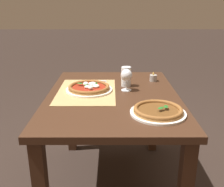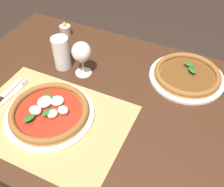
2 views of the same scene
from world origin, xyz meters
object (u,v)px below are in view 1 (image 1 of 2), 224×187
wine_glass (126,76)px  fork (94,82)px  votive_candle (153,78)px  pint_glass (126,77)px  pizza_near (89,88)px  knife (93,81)px  pizza_far (158,111)px

wine_glass → fork: size_ratio=0.77×
votive_candle → pint_glass: bearing=-60.1°
pizza_near → knife: bearing=177.8°
pizza_near → pint_glass: 0.29m
pizza_near → pint_glass: bearing=112.8°
pizza_near → knife: 0.22m
pizza_near → wine_glass: 0.27m
wine_glass → pint_glass: wine_glass is taller
pint_glass → votive_candle: bearing=119.9°
wine_glass → knife: wine_glass is taller
wine_glass → votive_candle: bearing=135.7°
knife → pizza_far: bearing=33.2°
pizza_far → votive_candle: size_ratio=4.33×
pizza_far → wine_glass: 0.45m
pizza_near → votive_candle: (-0.24, 0.48, 0.00)m
pizza_near → fork: size_ratio=1.61×
pizza_far → knife: 0.74m
pizza_far → votive_candle: bearing=173.8°
pint_glass → fork: pint_glass is taller
fork → pizza_near: bearing=-5.8°
wine_glass → knife: 0.35m
knife → wine_glass: bearing=49.7°
pizza_near → pizza_far: 0.58m
wine_glass → fork: 0.32m
pint_glass → fork: 0.27m
pint_glass → votive_candle: 0.26m
fork → votive_candle: 0.47m
knife → fork: bearing=23.5°
votive_candle → pizza_near: bearing=-63.9°
knife → votive_candle: 0.48m
fork → votive_candle: votive_candle is taller
pint_glass → fork: bearing=-109.1°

